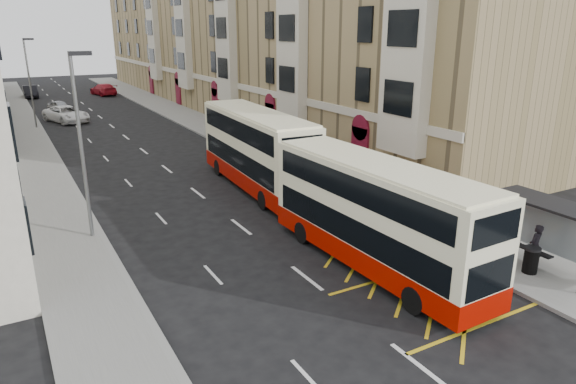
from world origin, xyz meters
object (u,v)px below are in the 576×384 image
street_lamp_near (81,137)px  pedestrian_far (399,209)px  car_silver (60,106)px  car_dark (30,92)px  double_decker_rear (257,150)px  white_van (66,114)px  litter_bin (531,260)px  car_red (103,89)px  pedestrian_mid (488,217)px  double_decker_front (375,215)px  pedestrian_near (535,246)px  bus_shelter (561,223)px  street_lamp_far (30,78)px

street_lamp_near → pedestrian_far: street_lamp_near is taller
car_silver → car_dark: 15.47m
double_decker_rear → white_van: 30.08m
litter_bin → car_red: 65.01m
car_silver → car_dark: bearing=77.4°
pedestrian_mid → white_van: bearing=75.2°
street_lamp_near → car_silver: bearing=85.5°
car_dark → car_red: 9.31m
double_decker_front → car_red: 61.36m
pedestrian_mid → white_van: size_ratio=0.30×
pedestrian_near → car_dark: bearing=-87.2°
car_silver → bus_shelter: bearing=-97.3°
double_decker_rear → car_red: size_ratio=2.09×
double_decker_rear → car_dark: bearing=102.7°
car_dark → car_red: bearing=-11.8°
bus_shelter → double_decker_rear: 16.35m
street_lamp_near → car_red: size_ratio=1.46×
street_lamp_far → bus_shelter: bearing=-70.9°
double_decker_rear → pedestrian_mid: 13.15m
pedestrian_near → pedestrian_mid: (1.11, 3.18, -0.02)m
car_silver → litter_bin: bearing=-98.1°
street_lamp_near → pedestrian_mid: (15.42, -8.61, -3.62)m
street_lamp_near → pedestrian_mid: street_lamp_near is taller
street_lamp_near → pedestrian_far: size_ratio=4.84×
double_decker_front → white_van: 41.37m
street_lamp_near → double_decker_rear: bearing=18.1°
pedestrian_mid → car_silver: size_ratio=0.46×
pedestrian_mid → white_van: (-12.49, 41.05, -0.22)m
white_van → double_decker_front: bearing=-101.0°
double_decker_front → car_dark: 63.79m
car_red → bus_shelter: bearing=83.3°
pedestrian_far → car_silver: (-9.58, 45.36, -0.34)m
bus_shelter → car_silver: (-11.58, 51.90, -1.50)m
double_decker_front → litter_bin: (4.71, -3.57, -1.49)m
street_lamp_near → double_decker_rear: street_lamp_near is taller
car_red → street_lamp_far: bearing=55.3°
litter_bin → double_decker_rear: bearing=105.0°
pedestrian_far → white_van: pedestrian_far is taller
white_van → pedestrian_far: bearing=-95.4°
street_lamp_near → car_silver: (3.12, 39.50, -4.00)m
bus_shelter → double_decker_front: bearing=144.6°
double_decker_rear → white_van: bearing=106.5°
car_silver → car_red: (7.16, 13.40, 0.16)m
pedestrian_mid → street_lamp_near: bearing=119.1°
street_lamp_near → pedestrian_far: 14.46m
car_silver → white_van: bearing=-111.4°
bus_shelter → street_lamp_far: 44.94m
street_lamp_near → pedestrian_near: bearing=-39.5°
street_lamp_near → pedestrian_near: street_lamp_near is taller
double_decker_rear → pedestrian_far: double_decker_rear is taller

